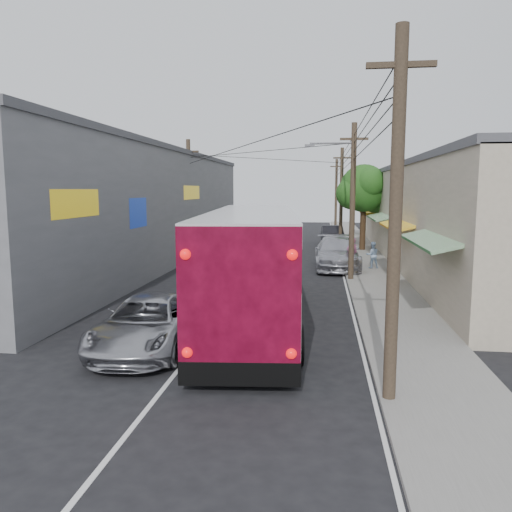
{
  "coord_description": "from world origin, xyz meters",
  "views": [
    {
      "loc": [
        3.65,
        -12.83,
        4.68
      ],
      "look_at": [
        0.99,
        7.45,
        1.96
      ],
      "focal_mm": 35.0,
      "sensor_mm": 36.0,
      "label": 1
    }
  ],
  "objects_px": {
    "jeepney": "(148,323)",
    "parked_suv": "(337,253)",
    "parked_car_mid": "(335,252)",
    "pedestrian_far": "(372,255)",
    "coach_bus": "(252,263)",
    "pedestrian_near": "(352,254)",
    "parked_car_far": "(332,235)"
  },
  "relations": [
    {
      "from": "coach_bus",
      "to": "pedestrian_near",
      "type": "relative_size",
      "value": 7.35
    },
    {
      "from": "jeepney",
      "to": "parked_suv",
      "type": "distance_m",
      "value": 17.23
    },
    {
      "from": "parked_car_far",
      "to": "pedestrian_far",
      "type": "height_order",
      "value": "pedestrian_far"
    },
    {
      "from": "parked_suv",
      "to": "pedestrian_far",
      "type": "xyz_separation_m",
      "value": [
        2.05,
        -0.43,
        -0.03
      ]
    },
    {
      "from": "coach_bus",
      "to": "parked_car_far",
      "type": "relative_size",
      "value": 2.8
    },
    {
      "from": "pedestrian_near",
      "to": "pedestrian_far",
      "type": "distance_m",
      "value": 1.66
    },
    {
      "from": "pedestrian_far",
      "to": "parked_car_far",
      "type": "bearing_deg",
      "value": -90.33
    },
    {
      "from": "parked_car_mid",
      "to": "pedestrian_far",
      "type": "distance_m",
      "value": 3.97
    },
    {
      "from": "parked_suv",
      "to": "pedestrian_far",
      "type": "bearing_deg",
      "value": -13.22
    },
    {
      "from": "parked_suv",
      "to": "pedestrian_near",
      "type": "bearing_deg",
      "value": -63.46
    },
    {
      "from": "pedestrian_far",
      "to": "pedestrian_near",
      "type": "bearing_deg",
      "value": 32.05
    },
    {
      "from": "jeepney",
      "to": "parked_suv",
      "type": "bearing_deg",
      "value": 66.45
    },
    {
      "from": "parked_car_mid",
      "to": "pedestrian_near",
      "type": "bearing_deg",
      "value": -86.89
    },
    {
      "from": "parked_car_mid",
      "to": "pedestrian_far",
      "type": "bearing_deg",
      "value": -65.95
    },
    {
      "from": "parked_car_mid",
      "to": "parked_car_far",
      "type": "relative_size",
      "value": 0.77
    },
    {
      "from": "pedestrian_near",
      "to": "pedestrian_far",
      "type": "bearing_deg",
      "value": -163.48
    },
    {
      "from": "jeepney",
      "to": "pedestrian_far",
      "type": "distance_m",
      "value": 17.66
    },
    {
      "from": "jeepney",
      "to": "parked_suv",
      "type": "relative_size",
      "value": 0.86
    },
    {
      "from": "coach_bus",
      "to": "pedestrian_far",
      "type": "distance_m",
      "value": 13.14
    },
    {
      "from": "parked_suv",
      "to": "parked_car_far",
      "type": "relative_size",
      "value": 1.28
    },
    {
      "from": "coach_bus",
      "to": "pedestrian_far",
      "type": "relative_size",
      "value": 8.94
    },
    {
      "from": "pedestrian_near",
      "to": "parked_car_far",
      "type": "bearing_deg",
      "value": -111.35
    },
    {
      "from": "parked_suv",
      "to": "pedestrian_near",
      "type": "height_order",
      "value": "pedestrian_near"
    },
    {
      "from": "parked_car_mid",
      "to": "pedestrian_far",
      "type": "height_order",
      "value": "pedestrian_far"
    },
    {
      "from": "coach_bus",
      "to": "pedestrian_near",
      "type": "distance_m",
      "value": 11.64
    },
    {
      "from": "parked_car_far",
      "to": "pedestrian_far",
      "type": "bearing_deg",
      "value": -84.94
    },
    {
      "from": "jeepney",
      "to": "parked_car_mid",
      "type": "bearing_deg",
      "value": 69.4
    },
    {
      "from": "parked_suv",
      "to": "parked_car_mid",
      "type": "distance_m",
      "value": 2.98
    },
    {
      "from": "jeepney",
      "to": "pedestrian_near",
      "type": "distance_m",
      "value": 16.14
    },
    {
      "from": "parked_car_mid",
      "to": "pedestrian_far",
      "type": "relative_size",
      "value": 2.45
    },
    {
      "from": "coach_bus",
      "to": "parked_car_far",
      "type": "height_order",
      "value": "coach_bus"
    },
    {
      "from": "pedestrian_near",
      "to": "parked_suv",
      "type": "bearing_deg",
      "value": -86.65
    }
  ]
}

